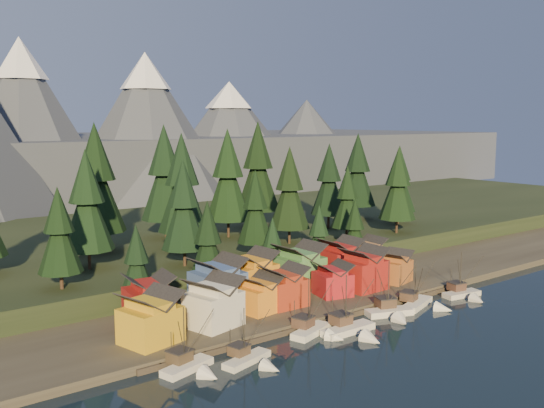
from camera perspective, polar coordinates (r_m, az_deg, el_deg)
ground at (r=108.43m, az=11.10°, el=-12.94°), size 500.00×500.00×0.00m
shore_strip at (r=136.52m, az=-1.64°, el=-8.05°), size 400.00×50.00×1.50m
hillside at (r=177.90m, az=-11.09°, el=-3.66°), size 420.00×100.00×6.00m
dock at (r=119.14m, az=5.08°, el=-10.63°), size 80.00×4.00×1.00m
mountain_ridge at (r=289.72m, az=-22.89°, el=4.90°), size 560.00×190.00×90.00m
boat_0 at (r=96.25m, az=-7.58°, el=-14.23°), size 9.54×10.07×11.16m
boat_1 at (r=98.45m, az=-1.90°, el=-13.88°), size 9.68×10.15×9.93m
boat_2 at (r=110.58m, az=4.19°, el=-11.15°), size 10.02×10.56×11.57m
boat_3 at (r=111.68m, az=7.65°, el=-11.07°), size 11.19×12.19×11.84m
boat_4 at (r=122.38m, az=11.23°, el=-9.31°), size 10.15×10.75×12.11m
boat_5 at (r=129.78m, az=14.03°, el=-8.57°), size 10.79×11.18×11.05m
boat_6 at (r=138.98m, az=17.73°, el=-7.56°), size 9.35×9.88×10.90m
house_front_0 at (r=104.16m, az=-11.37°, el=-10.29°), size 10.41×10.06×8.72m
house_front_1 at (r=110.40m, az=-5.55°, el=-9.04°), size 10.37×10.11×8.95m
house_front_2 at (r=118.38m, az=-1.21°, el=-8.31°), size 8.27×8.32×7.14m
house_front_3 at (r=121.68m, az=1.13°, el=-7.62°), size 8.07×7.71×8.04m
house_front_4 at (r=129.49m, az=5.73°, el=-6.97°), size 8.29×8.69×6.93m
house_front_5 at (r=134.43m, az=8.62°, el=-5.93°), size 8.93×8.14×9.22m
house_front_6 at (r=142.10m, az=11.41°, el=-5.69°), size 8.55×8.27×7.14m
house_back_0 at (r=114.10m, az=-11.51°, el=-8.61°), size 9.13×8.85×8.92m
house_back_1 at (r=120.53m, az=-5.15°, el=-7.29°), size 9.42×9.53×10.03m
house_back_2 at (r=128.15m, az=-1.92°, el=-6.44°), size 9.66×8.98×9.61m
house_back_3 at (r=134.77m, az=2.61°, el=-5.70°), size 9.62×8.57×9.70m
house_back_4 at (r=143.32m, az=6.47°, el=-4.99°), size 8.96×8.63×9.33m
house_back_5 at (r=149.39m, az=8.83°, el=-4.67°), size 8.19×8.28×8.53m
tree_hill_2 at (r=122.26m, az=-19.39°, el=-2.63°), size 8.56×8.56×19.93m
tree_hill_3 at (r=136.15m, az=-17.02°, el=-0.02°), size 11.26×11.26×26.22m
tree_hill_4 at (r=152.53m, az=-16.22°, el=2.01°), size 13.69×13.69×31.88m
tree_hill_5 at (r=134.68m, az=-8.31°, el=-0.37°), size 10.27×10.27×23.93m
tree_hill_6 at (r=151.18m, az=-8.44°, el=1.65°), size 12.57×12.57×29.28m
tree_hill_7 at (r=142.78m, az=-1.58°, el=-0.51°), size 8.93×8.93×20.81m
tree_hill_8 at (r=166.32m, az=-4.18°, el=2.44°), size 12.91×12.91×30.08m
tree_hill_9 at (r=157.57m, az=1.66°, el=1.25°), size 10.98×10.98×25.57m
tree_hill_10 at (r=181.82m, az=-1.33°, el=3.26°), size 13.73×13.73×31.99m
tree_hill_11 at (r=164.79m, az=7.08°, el=0.45°), size 8.66×8.66×20.18m
tree_hill_12 at (r=181.45m, az=5.38°, el=2.08°), size 10.91×10.91×25.42m
tree_hill_13 at (r=176.16m, az=11.75°, el=1.63°), size 10.58×10.58×24.64m
tree_hill_14 at (r=198.06m, az=8.05°, el=2.96°), size 12.08×12.08×28.15m
tree_hill_15 at (r=167.88m, az=-10.06°, el=2.60°), size 13.39×13.39×31.19m
tree_hill_17 at (r=191.70m, az=11.86°, el=2.11°), size 10.53×10.53×24.52m
tree_shore_0 at (r=120.39m, az=-12.61°, el=-5.50°), size 7.30×7.30×17.00m
tree_shore_1 at (r=127.27m, az=-6.07°, el=-3.78°), size 8.72×8.72×20.32m
tree_shore_2 at (r=137.22m, az=0.05°, el=-4.09°), size 6.49×6.49×15.13m
tree_shore_3 at (r=145.77m, az=4.43°, el=-3.03°), size 7.21×7.21×16.81m
tree_shore_4 at (r=153.85m, az=7.78°, el=-2.41°), size 7.38×7.38×17.20m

